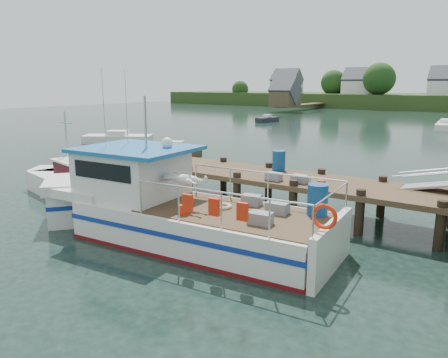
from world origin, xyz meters
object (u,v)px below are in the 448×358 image
Objects in this scene: work_boat at (73,183)px; moored_e at (267,119)px; moored_a at (118,138)px; dock at (436,171)px; moored_d at (448,125)px; lobster_boat at (167,208)px; moored_rowboat at (177,150)px.

moored_e is (-12.33, 39.60, -0.25)m from work_boat.
moored_e is at bearing 76.66° from moored_a.
work_boat is at bearing -60.41° from moored_a.
dock is 2.43× the size of moored_d.
dock is 4.43× the size of moored_e.
lobster_boat is 1.59× the size of work_boat.
work_boat reaches higher than moored_d.
moored_a is at bearing 159.53° from dock.
moored_a is (-26.95, 10.06, -1.84)m from dock.
lobster_boat is at bearing 0.21° from work_boat.
moored_d is (1.86, 44.83, -0.59)m from lobster_boat.
work_boat is (-7.18, 1.56, -0.40)m from lobster_boat.
moored_e is at bearing 116.10° from moored_rowboat.
lobster_boat reaches higher than dock.
moored_e is (0.24, 25.84, -0.03)m from moored_a.
work_boat is 41.47m from moored_e.
lobster_boat is 17.33m from moored_rowboat.
dock is at bearing -57.61° from moored_d.
work_boat reaches higher than moored_a.
moored_a reaches higher than moored_e.
moored_a is 1.59× the size of moored_e.
moored_rowboat is 29.13m from moored_e.
lobster_boat is 3.21× the size of moored_rowboat.
work_boat is (-14.39, -3.70, -1.63)m from dock.
dock is at bearing -33.28° from moored_a.
dock reaches higher than moored_a.
moored_d is 1.82× the size of moored_e.
moored_rowboat is at bearing -26.37° from moored_a.
moored_d is (9.04, 43.28, -0.20)m from work_boat.
moored_e is at bearing 126.66° from dock.
dock is 39.98m from moored_d.
lobster_boat reaches higher than moored_d.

